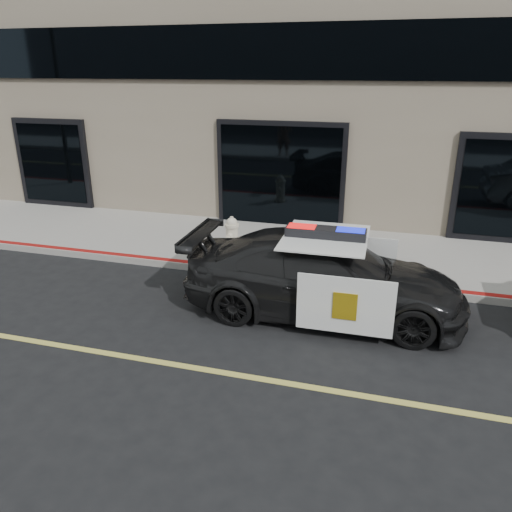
# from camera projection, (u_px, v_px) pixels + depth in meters

# --- Properties ---
(ground) EXTENTS (120.00, 120.00, 0.00)m
(ground) POSITION_uv_depth(u_px,v_px,m) (235.00, 375.00, 7.20)
(ground) COLOR black
(ground) RESTS_ON ground
(sidewalk_n) EXTENTS (60.00, 3.50, 0.15)m
(sidewalk_n) POSITION_uv_depth(u_px,v_px,m) (304.00, 250.00, 11.89)
(sidewalk_n) COLOR gray
(sidewalk_n) RESTS_ON ground
(police_car) EXTENTS (2.32, 4.96, 1.61)m
(police_car) POSITION_uv_depth(u_px,v_px,m) (324.00, 276.00, 8.77)
(police_car) COLOR black
(police_car) RESTS_ON ground
(fire_hydrant) EXTENTS (0.38, 0.53, 0.85)m
(fire_hydrant) POSITION_uv_depth(u_px,v_px,m) (232.00, 236.00, 11.38)
(fire_hydrant) COLOR beige
(fire_hydrant) RESTS_ON sidewalk_n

